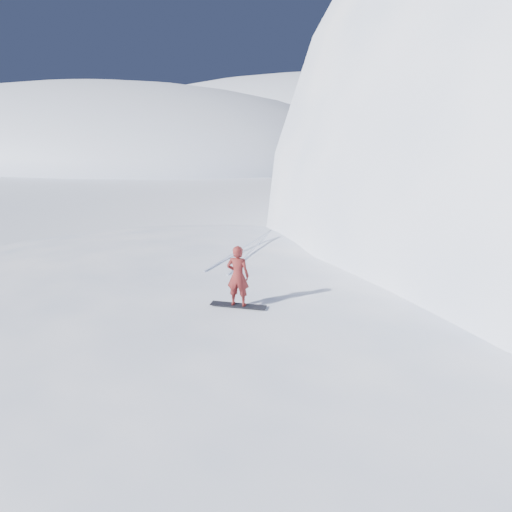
# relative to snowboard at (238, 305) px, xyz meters

# --- Properties ---
(ground) EXTENTS (400.00, 400.00, 0.00)m
(ground) POSITION_rel_snowboard_xyz_m (-0.85, -1.07, -2.41)
(ground) COLOR white
(ground) RESTS_ON ground
(near_ridge) EXTENTS (36.00, 28.00, 4.80)m
(near_ridge) POSITION_rel_snowboard_xyz_m (0.15, 1.93, -2.41)
(near_ridge) COLOR white
(near_ridge) RESTS_ON ground
(far_ridge_a) EXTENTS (120.00, 70.00, 28.00)m
(far_ridge_a) POSITION_rel_snowboard_xyz_m (-70.85, 58.93, -2.41)
(far_ridge_a) COLOR white
(far_ridge_a) RESTS_ON ground
(far_ridge_c) EXTENTS (140.00, 90.00, 36.00)m
(far_ridge_c) POSITION_rel_snowboard_xyz_m (-40.85, 108.93, -2.41)
(far_ridge_c) COLOR white
(far_ridge_c) RESTS_ON ground
(wind_bumps) EXTENTS (16.00, 14.40, 1.00)m
(wind_bumps) POSITION_rel_snowboard_xyz_m (-1.41, 1.05, -2.41)
(wind_bumps) COLOR white
(wind_bumps) RESTS_ON ground
(snowboard) EXTENTS (1.51, 0.65, 0.02)m
(snowboard) POSITION_rel_snowboard_xyz_m (0.00, 0.00, 0.00)
(snowboard) COLOR black
(snowboard) RESTS_ON near_ridge
(snowboarder) EXTENTS (0.67, 0.52, 1.62)m
(snowboarder) POSITION_rel_snowboard_xyz_m (0.00, 0.00, 0.82)
(snowboarder) COLOR maroon
(snowboarder) RESTS_ON snowboard
(vapor_plume) EXTENTS (10.52, 8.41, 7.36)m
(vapor_plume) POSITION_rel_snowboard_xyz_m (-60.34, 45.08, -2.41)
(vapor_plume) COLOR white
(vapor_plume) RESTS_ON ground
(board_tracks) EXTENTS (1.41, 5.98, 0.04)m
(board_tracks) POSITION_rel_snowboard_xyz_m (-2.41, 4.88, 0.01)
(board_tracks) COLOR silver
(board_tracks) RESTS_ON ground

